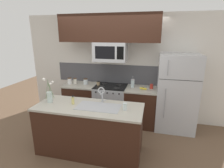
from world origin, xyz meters
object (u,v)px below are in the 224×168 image
(storage_jar_medium, at_px, (75,81))
(storage_jar_short, at_px, (86,81))
(flower_vase, at_px, (49,96))
(refrigerator, at_px, (176,93))
(banana_bunch, at_px, (143,89))
(storage_jar_squat, at_px, (98,83))
(storage_jar_tall, at_px, (70,81))
(coffee_tin, at_px, (151,86))
(stove_range, at_px, (111,104))
(drinking_glass, at_px, (125,107))
(dish_soap_bottle, at_px, (73,100))
(french_press, at_px, (133,83))
(sink_faucet, at_px, (102,93))
(microwave, at_px, (110,52))

(storage_jar_medium, xyz_separation_m, storage_jar_short, (0.29, 0.00, 0.00))
(flower_vase, bearing_deg, storage_jar_medium, 94.01)
(refrigerator, height_order, banana_bunch, refrigerator)
(storage_jar_squat, bearing_deg, storage_jar_tall, -176.69)
(coffee_tin, relative_size, flower_vase, 0.23)
(storage_jar_tall, bearing_deg, banana_bunch, -0.70)
(storage_jar_short, bearing_deg, storage_jar_tall, -169.64)
(stove_range, height_order, storage_jar_squat, storage_jar_squat)
(storage_jar_short, bearing_deg, coffee_tin, 0.55)
(storage_jar_short, bearing_deg, storage_jar_squat, -5.08)
(storage_jar_short, bearing_deg, drinking_glass, -46.84)
(stove_range, xyz_separation_m, storage_jar_squat, (-0.31, 0.00, 0.50))
(refrigerator, xyz_separation_m, dish_soap_bottle, (-1.91, -1.25, 0.11))
(french_press, bearing_deg, storage_jar_squat, -176.17)
(stove_range, bearing_deg, flower_vase, -124.41)
(banana_bunch, bearing_deg, flower_vase, -144.12)
(storage_jar_medium, distance_m, storage_jar_short, 0.29)
(stove_range, height_order, banana_bunch, banana_bunch)
(stove_range, bearing_deg, sink_faucet, -84.95)
(storage_jar_squat, relative_size, french_press, 0.42)
(coffee_tin, relative_size, dish_soap_bottle, 0.67)
(microwave, relative_size, refrigerator, 0.43)
(dish_soap_bottle, bearing_deg, storage_jar_squat, 86.12)
(banana_bunch, bearing_deg, coffee_tin, 32.05)
(drinking_glass, bearing_deg, french_press, 91.71)
(microwave, bearing_deg, storage_jar_tall, -179.02)
(storage_jar_squat, bearing_deg, storage_jar_short, 174.92)
(dish_soap_bottle, relative_size, drinking_glass, 1.34)
(microwave, bearing_deg, storage_jar_squat, 175.45)
(dish_soap_bottle, bearing_deg, french_press, 54.41)
(storage_jar_squat, height_order, drinking_glass, drinking_glass)
(flower_vase, bearing_deg, storage_jar_short, 81.28)
(coffee_tin, bearing_deg, french_press, 178.70)
(microwave, distance_m, refrigerator, 1.75)
(stove_range, distance_m, refrigerator, 1.57)
(refrigerator, height_order, storage_jar_squat, refrigerator)
(banana_bunch, height_order, sink_faucet, sink_faucet)
(storage_jar_squat, relative_size, coffee_tin, 1.02)
(storage_jar_tall, distance_m, storage_jar_medium, 0.14)
(storage_jar_short, distance_m, storage_jar_squat, 0.34)
(coffee_tin, bearing_deg, stove_range, -177.02)
(storage_jar_tall, relative_size, flower_vase, 0.34)
(storage_jar_tall, bearing_deg, sink_faucet, -41.28)
(storage_jar_tall, xyz_separation_m, coffee_tin, (2.02, 0.09, -0.03))
(refrigerator, height_order, storage_jar_tall, refrigerator)
(banana_bunch, bearing_deg, storage_jar_medium, 176.96)
(refrigerator, height_order, storage_jar_short, refrigerator)
(sink_faucet, relative_size, flower_vase, 0.65)
(storage_jar_medium, relative_size, french_press, 0.53)
(storage_jar_medium, relative_size, sink_faucet, 0.47)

